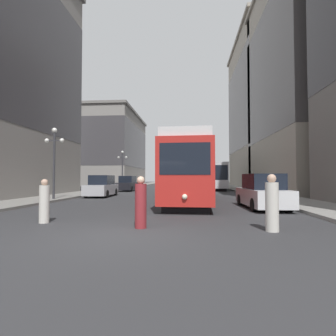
% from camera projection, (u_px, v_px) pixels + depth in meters
% --- Properties ---
extents(ground_plane, '(200.00, 200.00, 0.00)m').
position_uv_depth(ground_plane, '(122.00, 236.00, 7.59)').
color(ground_plane, '#303033').
extents(sidewalk_left, '(3.22, 120.00, 0.15)m').
position_uv_depth(sidewalk_left, '(131.00, 186.00, 48.13)').
color(sidewalk_left, gray).
rests_on(sidewalk_left, ground).
extents(sidewalk_right, '(3.22, 120.00, 0.15)m').
position_uv_depth(sidewalk_right, '(230.00, 187.00, 46.73)').
color(sidewalk_right, gray).
rests_on(sidewalk_right, ground).
extents(streetcar, '(3.18, 14.31, 3.89)m').
position_uv_depth(streetcar, '(191.00, 171.00, 18.81)').
color(streetcar, black).
rests_on(streetcar, ground).
extents(transit_bus, '(2.82, 13.03, 3.45)m').
position_uv_depth(transit_bus, '(212.00, 175.00, 37.86)').
color(transit_bus, black).
rests_on(transit_bus, ground).
extents(parked_car_left_near, '(1.98, 4.65, 1.82)m').
position_uv_depth(parked_car_left_near, '(102.00, 187.00, 23.41)').
color(parked_car_left_near, black).
rests_on(parked_car_left_near, ground).
extents(parked_car_left_mid, '(2.04, 4.41, 1.82)m').
position_uv_depth(parked_car_left_mid, '(128.00, 184.00, 33.04)').
color(parked_car_left_mid, black).
rests_on(parked_car_left_mid, ground).
extents(parked_car_right_far, '(2.02, 4.85, 1.82)m').
position_uv_depth(parked_car_right_far, '(262.00, 192.00, 14.46)').
color(parked_car_right_far, black).
rests_on(parked_car_right_far, ground).
extents(pedestrian_crossing_near, '(0.37, 0.37, 1.67)m').
position_uv_depth(pedestrian_crossing_near, '(141.00, 204.00, 8.82)').
color(pedestrian_crossing_near, maroon).
rests_on(pedestrian_crossing_near, ground).
extents(pedestrian_crossing_far, '(0.39, 0.39, 1.73)m').
position_uv_depth(pedestrian_crossing_far, '(272.00, 205.00, 8.27)').
color(pedestrian_crossing_far, beige).
rests_on(pedestrian_crossing_far, ground).
extents(pedestrian_on_sidewalk, '(0.35, 0.35, 1.57)m').
position_uv_depth(pedestrian_on_sidewalk, '(44.00, 202.00, 9.83)').
color(pedestrian_on_sidewalk, beige).
rests_on(pedestrian_on_sidewalk, ground).
extents(lamp_post_left_near, '(1.41, 0.36, 4.95)m').
position_uv_depth(lamp_post_left_near, '(54.00, 151.00, 19.09)').
color(lamp_post_left_near, '#333338').
rests_on(lamp_post_left_near, sidewalk_left).
extents(lamp_post_left_far, '(1.41, 0.36, 5.21)m').
position_uv_depth(lamp_post_left_far, '(122.00, 163.00, 38.22)').
color(lamp_post_left_far, '#333338').
rests_on(lamp_post_left_far, sidewalk_left).
extents(building_left_midblock, '(15.65, 23.96, 15.97)m').
position_uv_depth(building_left_midblock, '(104.00, 149.00, 62.70)').
color(building_left_midblock, gray).
rests_on(building_left_midblock, ground).
extents(building_right_corner, '(14.13, 21.42, 26.14)m').
position_uv_depth(building_right_corner, '(276.00, 110.00, 47.96)').
color(building_right_corner, '#A89E8E').
rests_on(building_right_corner, ground).
extents(building_right_midblock, '(12.61, 18.28, 24.55)m').
position_uv_depth(building_right_midblock, '(320.00, 78.00, 30.23)').
color(building_right_midblock, '#A89E8E').
rests_on(building_right_midblock, ground).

